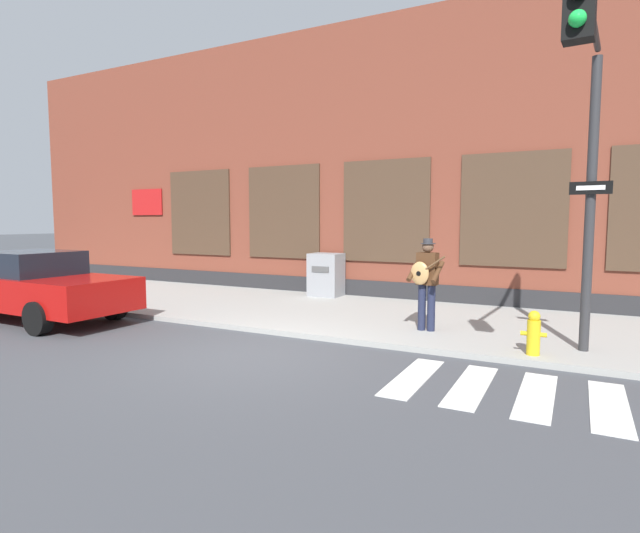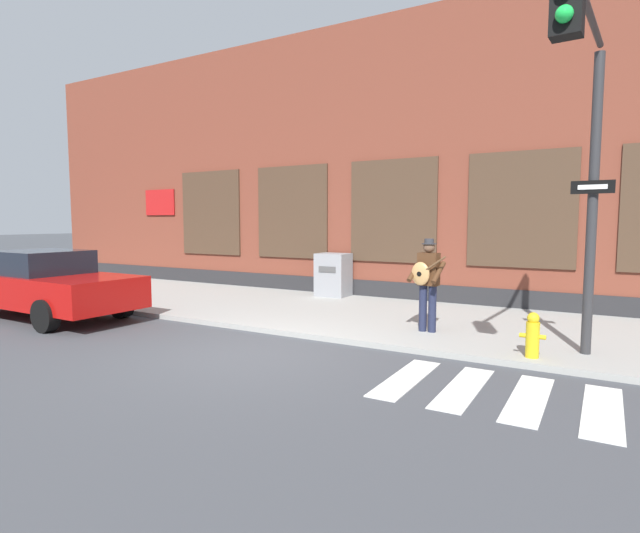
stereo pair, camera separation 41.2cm
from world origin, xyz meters
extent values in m
plane|color=#424449|center=(0.00, 0.00, 0.00)|extent=(160.00, 160.00, 0.00)
cube|color=#9E9E99|center=(0.00, 3.78, 0.05)|extent=(28.00, 4.87, 0.10)
cube|color=brown|center=(0.00, 8.21, 3.81)|extent=(28.00, 4.00, 7.63)
cube|color=#28282B|center=(0.00, 6.19, 0.28)|extent=(28.00, 0.04, 0.55)
cube|color=#473323|center=(-6.45, 6.18, 2.46)|extent=(2.44, 0.06, 2.74)
cube|color=black|center=(-6.45, 6.17, 2.46)|extent=(2.32, 0.03, 2.62)
cube|color=#473323|center=(-3.22, 6.18, 2.46)|extent=(2.44, 0.06, 2.74)
cube|color=black|center=(-3.22, 6.17, 2.46)|extent=(2.32, 0.03, 2.62)
cube|color=#473323|center=(0.00, 6.18, 2.46)|extent=(2.44, 0.06, 2.74)
cube|color=black|center=(0.00, 6.17, 2.46)|extent=(2.32, 0.03, 2.62)
cube|color=#473323|center=(3.22, 6.18, 2.46)|extent=(2.44, 0.06, 2.74)
cube|color=black|center=(3.22, 6.17, 2.46)|extent=(2.32, 0.03, 2.62)
cube|color=red|center=(-8.81, 6.17, 2.85)|extent=(1.40, 0.04, 0.90)
cube|color=silver|center=(2.68, 0.04, 0.01)|extent=(0.42, 1.90, 0.01)
cube|color=silver|center=(3.47, 0.04, 0.01)|extent=(0.42, 1.90, 0.01)
cube|color=silver|center=(4.27, 0.04, 0.01)|extent=(0.42, 1.90, 0.01)
cube|color=silver|center=(5.07, 0.04, 0.01)|extent=(0.42, 1.90, 0.01)
cube|color=#B20F0C|center=(-5.83, 0.16, 0.67)|extent=(4.63, 1.92, 0.68)
cube|color=black|center=(-6.08, 0.16, 1.27)|extent=(1.87, 1.61, 0.52)
cube|color=silver|center=(-3.56, 0.69, 0.74)|extent=(0.06, 0.24, 0.12)
cube|color=red|center=(-8.08, 0.77, 0.74)|extent=(0.06, 0.24, 0.12)
cube|color=silver|center=(-3.58, -0.45, 0.74)|extent=(0.06, 0.24, 0.12)
cylinder|color=black|center=(-4.48, 1.01, 0.33)|extent=(0.66, 0.25, 0.66)
cylinder|color=black|center=(-4.51, -0.74, 0.33)|extent=(0.66, 0.25, 0.66)
cylinder|color=black|center=(-7.15, 1.06, 0.33)|extent=(0.66, 0.25, 0.66)
cylinder|color=#1E233D|center=(2.23, 2.65, 0.54)|extent=(0.15, 0.15, 0.88)
cylinder|color=#1E233D|center=(2.05, 2.65, 0.54)|extent=(0.15, 0.15, 0.88)
cube|color=#4C2D19|center=(2.14, 2.66, 1.29)|extent=(0.40, 0.26, 0.61)
sphere|color=brown|center=(2.14, 2.66, 1.71)|extent=(0.22, 0.22, 0.22)
cylinder|color=#333338|center=(2.14, 2.66, 1.77)|extent=(0.28, 0.28, 0.02)
cylinder|color=#333338|center=(2.14, 2.66, 1.82)|extent=(0.18, 0.18, 0.09)
cylinder|color=#4C2D19|center=(2.37, 2.53, 1.25)|extent=(0.14, 0.52, 0.39)
cylinder|color=#4C2D19|center=(1.89, 2.59, 1.25)|extent=(0.14, 0.52, 0.39)
ellipsoid|color=tan|center=(2.04, 2.49, 1.22)|extent=(0.37, 0.16, 0.44)
cylinder|color=black|center=(2.03, 2.43, 1.22)|extent=(0.09, 0.02, 0.09)
cylinder|color=brown|center=(2.30, 2.44, 1.40)|extent=(0.47, 0.09, 0.34)
cylinder|color=#2D2D30|center=(4.80, 2.35, 2.41)|extent=(0.15, 0.15, 4.61)
cylinder|color=#2D2D30|center=(4.68, 0.66, 4.81)|extent=(0.35, 3.40, 0.09)
sphere|color=#1ED84C|center=(4.56, -0.86, 4.20)|extent=(0.17, 0.17, 0.17)
cube|color=black|center=(4.80, 2.24, 2.70)|extent=(0.60, 0.08, 0.20)
cube|color=white|center=(4.79, 2.22, 2.70)|extent=(0.40, 0.04, 0.07)
cube|color=gray|center=(-1.57, 5.76, 0.70)|extent=(0.87, 0.70, 1.19)
cube|color=#4C4C4C|center=(-1.57, 5.40, 0.88)|extent=(0.52, 0.02, 0.16)
cylinder|color=gold|center=(4.10, 1.69, 0.38)|extent=(0.20, 0.20, 0.55)
sphere|color=gold|center=(4.10, 1.69, 0.71)|extent=(0.18, 0.18, 0.18)
cylinder|color=gold|center=(3.96, 1.69, 0.43)|extent=(0.10, 0.07, 0.07)
cylinder|color=gold|center=(4.24, 1.69, 0.43)|extent=(0.10, 0.07, 0.07)
camera|label=1|loc=(4.66, -6.63, 2.19)|focal=28.00mm
camera|label=2|loc=(5.02, -6.43, 2.19)|focal=28.00mm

